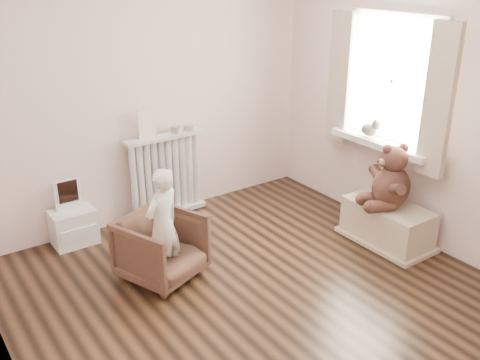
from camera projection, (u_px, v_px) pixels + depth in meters
floor at (257, 294)px, 4.28m from camera, size 3.60×3.60×0.01m
back_wall at (147, 92)px, 5.15m from camera, size 3.60×0.02×2.60m
right_wall at (421, 103)px, 4.73m from camera, size 0.02×3.60×2.60m
window at (394, 81)px, 4.88m from camera, size 0.03×0.90×1.10m
window_sill at (381, 143)px, 5.06m from camera, size 0.22×1.10×0.06m
curtain_left at (438, 102)px, 4.42m from camera, size 0.06×0.26×1.30m
curtain_right at (340, 79)px, 5.28m from camera, size 0.06×0.26×1.30m
radiator at (166, 181)px, 5.45m from camera, size 0.83×0.16×0.87m
paper_doll at (147, 124)px, 5.12m from camera, size 0.17×0.02×0.29m
tin_a at (176, 130)px, 5.33m from camera, size 0.11×0.11×0.07m
tin_b at (189, 128)px, 5.41m from camera, size 0.10×0.10×0.06m
toy_vanity at (72, 217)px, 4.95m from camera, size 0.40×0.28×0.62m
armchair at (162, 248)px, 4.41m from camera, size 0.77×0.78×0.55m
child at (163, 225)px, 4.29m from camera, size 0.41×0.34×0.97m
toy_bench at (387, 222)px, 5.01m from camera, size 0.43×0.81×0.38m
teddy_bear at (392, 177)px, 4.80m from camera, size 0.59×0.53×0.59m
plush_cat at (370, 127)px, 5.11m from camera, size 0.21×0.26×0.19m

